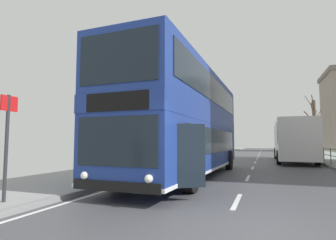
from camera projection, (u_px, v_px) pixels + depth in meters
ground at (180, 226)px, 4.70m from camera, size 15.80×140.00×0.20m
double_decker_bus_main at (187, 122)px, 11.92m from camera, size 3.22×11.71×4.53m
background_bus_far_lane at (292, 140)px, 21.39m from camera, size 2.68×10.89×3.08m
pedestrian_railing_far_kerb at (321, 152)px, 19.30m from camera, size 0.05×34.65×1.00m
bus_stop_sign_near at (7, 135)px, 6.29m from camera, size 0.08×0.44×2.46m
bare_tree_far_00 at (314, 126)px, 26.52m from camera, size 1.34×3.60×6.19m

